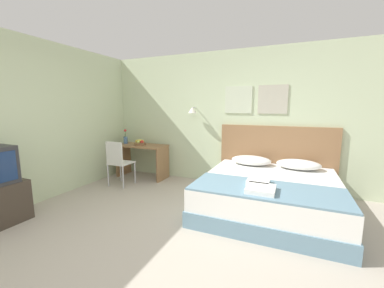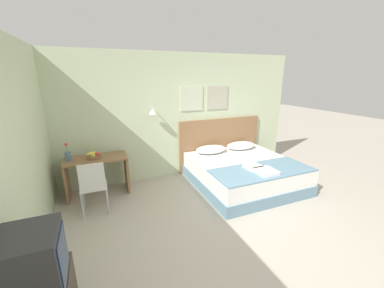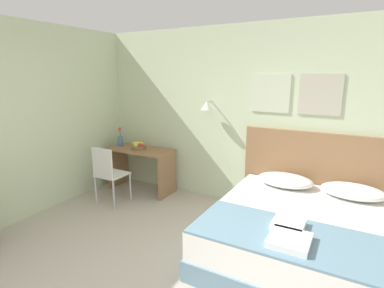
{
  "view_description": "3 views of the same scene",
  "coord_description": "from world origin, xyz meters",
  "px_view_note": "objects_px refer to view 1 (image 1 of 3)",
  "views": [
    {
      "loc": [
        1.35,
        -2.03,
        1.56
      ],
      "look_at": [
        -0.19,
        1.56,
        0.95
      ],
      "focal_mm": 22.0,
      "sensor_mm": 36.0,
      "label": 1
    },
    {
      "loc": [
        -1.62,
        -2.2,
        2.19
      ],
      "look_at": [
        -0.19,
        1.23,
        1.1
      ],
      "focal_mm": 22.0,
      "sensor_mm": 36.0,
      "label": 2
    },
    {
      "loc": [
        1.43,
        -1.59,
        1.95
      ],
      "look_at": [
        -0.41,
        1.71,
        1.07
      ],
      "focal_mm": 28.0,
      "sensor_mm": 36.0,
      "label": 3
    }
  ],
  "objects_px": {
    "headboard": "(275,158)",
    "desk": "(142,155)",
    "bed": "(269,195)",
    "flower_vase": "(126,139)",
    "pillow_right": "(298,164)",
    "fruit_bowl": "(140,143)",
    "throw_blanket": "(266,189)",
    "folded_towel_mid_bed": "(261,189)",
    "pillow_left": "(251,160)",
    "folded_towel_near_foot": "(258,182)",
    "desk_chair": "(118,160)"
  },
  "relations": [
    {
      "from": "pillow_right",
      "to": "folded_towel_mid_bed",
      "type": "height_order",
      "value": "pillow_right"
    },
    {
      "from": "throw_blanket",
      "to": "desk",
      "type": "height_order",
      "value": "desk"
    },
    {
      "from": "headboard",
      "to": "fruit_bowl",
      "type": "distance_m",
      "value": 2.83
    },
    {
      "from": "fruit_bowl",
      "to": "flower_vase",
      "type": "relative_size",
      "value": 0.81
    },
    {
      "from": "bed",
      "to": "desk",
      "type": "height_order",
      "value": "desk"
    },
    {
      "from": "headboard",
      "to": "folded_towel_near_foot",
      "type": "bearing_deg",
      "value": -94.38
    },
    {
      "from": "pillow_right",
      "to": "folded_towel_mid_bed",
      "type": "bearing_deg",
      "value": -107.13
    },
    {
      "from": "flower_vase",
      "to": "pillow_left",
      "type": "bearing_deg",
      "value": 0.01
    },
    {
      "from": "throw_blanket",
      "to": "desk",
      "type": "distance_m",
      "value": 3.06
    },
    {
      "from": "headboard",
      "to": "desk_chair",
      "type": "xyz_separation_m",
      "value": [
        -2.85,
        -1.01,
        -0.08
      ]
    },
    {
      "from": "fruit_bowl",
      "to": "flower_vase",
      "type": "xyz_separation_m",
      "value": [
        -0.42,
        0.03,
        0.06
      ]
    },
    {
      "from": "bed",
      "to": "fruit_bowl",
      "type": "distance_m",
      "value": 2.93
    },
    {
      "from": "desk",
      "to": "fruit_bowl",
      "type": "relative_size",
      "value": 4.09
    },
    {
      "from": "pillow_left",
      "to": "desk",
      "type": "relative_size",
      "value": 0.65
    },
    {
      "from": "bed",
      "to": "pillow_left",
      "type": "distance_m",
      "value": 0.89
    },
    {
      "from": "throw_blanket",
      "to": "fruit_bowl",
      "type": "bearing_deg",
      "value": 155.9
    },
    {
      "from": "folded_towel_near_foot",
      "to": "bed",
      "type": "bearing_deg",
      "value": 75.64
    },
    {
      "from": "flower_vase",
      "to": "desk_chair",
      "type": "bearing_deg",
      "value": -62.51
    },
    {
      "from": "pillow_left",
      "to": "desk_chair",
      "type": "bearing_deg",
      "value": -163.84
    },
    {
      "from": "desk_chair",
      "to": "bed",
      "type": "bearing_deg",
      "value": -0.06
    },
    {
      "from": "desk",
      "to": "pillow_left",
      "type": "bearing_deg",
      "value": 0.07
    },
    {
      "from": "pillow_right",
      "to": "throw_blanket",
      "type": "relative_size",
      "value": 0.37
    },
    {
      "from": "pillow_right",
      "to": "flower_vase",
      "type": "xyz_separation_m",
      "value": [
        -3.62,
        -0.0,
        0.24
      ]
    },
    {
      "from": "pillow_right",
      "to": "desk",
      "type": "bearing_deg",
      "value": -179.94
    },
    {
      "from": "bed",
      "to": "fruit_bowl",
      "type": "bearing_deg",
      "value": 166.3
    },
    {
      "from": "desk",
      "to": "headboard",
      "type": "bearing_deg",
      "value": 6.22
    },
    {
      "from": "bed",
      "to": "fruit_bowl",
      "type": "relative_size",
      "value": 7.38
    },
    {
      "from": "bed",
      "to": "desk_chair",
      "type": "bearing_deg",
      "value": 179.94
    },
    {
      "from": "desk",
      "to": "fruit_bowl",
      "type": "bearing_deg",
      "value": -135.03
    },
    {
      "from": "bed",
      "to": "fruit_bowl",
      "type": "height_order",
      "value": "fruit_bowl"
    },
    {
      "from": "headboard",
      "to": "pillow_left",
      "type": "xyz_separation_m",
      "value": [
        -0.39,
        -0.3,
        -0.01
      ]
    },
    {
      "from": "throw_blanket",
      "to": "desk",
      "type": "bearing_deg",
      "value": 155.21
    },
    {
      "from": "headboard",
      "to": "desk",
      "type": "bearing_deg",
      "value": -173.78
    },
    {
      "from": "folded_towel_near_foot",
      "to": "desk_chair",
      "type": "height_order",
      "value": "desk_chair"
    },
    {
      "from": "headboard",
      "to": "fruit_bowl",
      "type": "xyz_separation_m",
      "value": [
        -2.8,
        -0.33,
        0.17
      ]
    },
    {
      "from": "desk",
      "to": "desk_chair",
      "type": "bearing_deg",
      "value": -96.05
    },
    {
      "from": "bed",
      "to": "pillow_left",
      "type": "relative_size",
      "value": 2.78
    },
    {
      "from": "desk",
      "to": "folded_towel_near_foot",
      "type": "bearing_deg",
      "value": -23.24
    },
    {
      "from": "pillow_left",
      "to": "desk_chair",
      "type": "relative_size",
      "value": 0.79
    },
    {
      "from": "bed",
      "to": "folded_towel_mid_bed",
      "type": "relative_size",
      "value": 5.65
    },
    {
      "from": "fruit_bowl",
      "to": "throw_blanket",
      "type": "bearing_deg",
      "value": -24.1
    },
    {
      "from": "headboard",
      "to": "folded_towel_mid_bed",
      "type": "relative_size",
      "value": 5.94
    },
    {
      "from": "bed",
      "to": "flower_vase",
      "type": "bearing_deg",
      "value": 167.49
    },
    {
      "from": "pillow_right",
      "to": "fruit_bowl",
      "type": "xyz_separation_m",
      "value": [
        -3.2,
        -0.03,
        0.18
      ]
    },
    {
      "from": "bed",
      "to": "folded_towel_mid_bed",
      "type": "distance_m",
      "value": 0.78
    },
    {
      "from": "folded_towel_mid_bed",
      "to": "desk",
      "type": "bearing_deg",
      "value": 152.54
    },
    {
      "from": "throw_blanket",
      "to": "folded_towel_mid_bed",
      "type": "bearing_deg",
      "value": -107.77
    },
    {
      "from": "headboard",
      "to": "desk_chair",
      "type": "bearing_deg",
      "value": -160.47
    },
    {
      "from": "pillow_right",
      "to": "bed",
      "type": "bearing_deg",
      "value": -118.9
    },
    {
      "from": "throw_blanket",
      "to": "desk_chair",
      "type": "height_order",
      "value": "desk_chair"
    }
  ]
}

